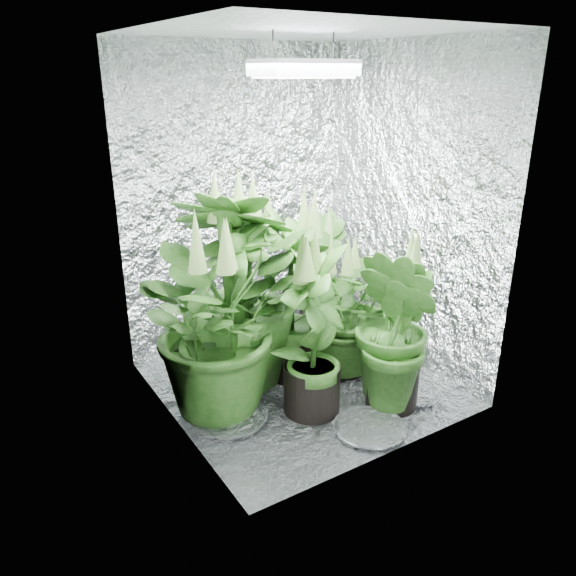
# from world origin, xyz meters

# --- Properties ---
(ground) EXTENTS (1.60, 1.60, 0.00)m
(ground) POSITION_xyz_m (0.00, 0.00, 0.00)
(ground) COLOR silver
(ground) RESTS_ON ground
(walls) EXTENTS (1.62, 1.62, 2.00)m
(walls) POSITION_xyz_m (0.00, 0.00, 1.00)
(walls) COLOR silver
(walls) RESTS_ON ground
(ceiling) EXTENTS (1.60, 1.60, 0.01)m
(ceiling) POSITION_xyz_m (0.00, 0.00, 2.00)
(ceiling) COLOR silver
(ceiling) RESTS_ON walls
(grow_lamp) EXTENTS (0.50, 0.30, 0.22)m
(grow_lamp) POSITION_xyz_m (0.00, 0.00, 1.83)
(grow_lamp) COLOR gray
(grow_lamp) RESTS_ON ceiling
(plant_a) EXTENTS (1.15, 1.15, 1.15)m
(plant_a) POSITION_xyz_m (-0.53, 0.02, 0.55)
(plant_a) COLOR black
(plant_a) RESTS_ON ground
(plant_b) EXTENTS (0.81, 0.81, 1.19)m
(plant_b) POSITION_xyz_m (0.01, 0.13, 0.55)
(plant_b) COLOR black
(plant_b) RESTS_ON ground
(plant_c) EXTENTS (0.53, 0.53, 0.96)m
(plant_c) POSITION_xyz_m (0.49, 0.52, 0.43)
(plant_c) COLOR black
(plant_c) RESTS_ON ground
(plant_d) EXTENTS (0.95, 0.95, 1.31)m
(plant_d) POSITION_xyz_m (-0.32, 0.20, 0.61)
(plant_d) COLOR black
(plant_d) RESTS_ON ground
(plant_e) EXTENTS (0.80, 0.80, 0.91)m
(plant_e) POSITION_xyz_m (0.34, -0.02, 0.43)
(plant_e) COLOR black
(plant_e) RESTS_ON ground
(plant_f) EXTENTS (0.69, 0.69, 1.07)m
(plant_f) POSITION_xyz_m (-0.10, -0.27, 0.48)
(plant_f) COLOR black
(plant_f) RESTS_ON ground
(plant_g) EXTENTS (0.60, 0.60, 1.04)m
(plant_g) POSITION_xyz_m (0.32, -0.47, 0.47)
(plant_g) COLOR black
(plant_g) RESTS_ON ground
(circulation_fan) EXTENTS (0.20, 0.35, 0.41)m
(circulation_fan) POSITION_xyz_m (0.57, 0.61, 0.17)
(circulation_fan) COLOR black
(circulation_fan) RESTS_ON ground
(plant_label) EXTENTS (0.05, 0.04, 0.08)m
(plant_label) POSITION_xyz_m (0.38, -0.50, 0.30)
(plant_label) COLOR white
(plant_label) RESTS_ON plant_g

